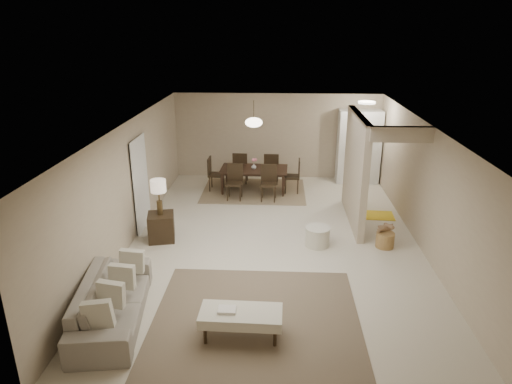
# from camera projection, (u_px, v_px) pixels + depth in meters

# --- Properties ---
(floor) EXTENTS (9.00, 9.00, 0.00)m
(floor) POSITION_uv_depth(u_px,v_px,m) (274.00, 242.00, 9.65)
(floor) COLOR beige
(floor) RESTS_ON ground
(ceiling) EXTENTS (9.00, 9.00, 0.00)m
(ceiling) POSITION_uv_depth(u_px,v_px,m) (276.00, 125.00, 8.79)
(ceiling) COLOR white
(ceiling) RESTS_ON back_wall
(back_wall) EXTENTS (6.00, 0.00, 6.00)m
(back_wall) POSITION_uv_depth(u_px,v_px,m) (277.00, 136.00, 13.44)
(back_wall) COLOR tan
(back_wall) RESTS_ON floor
(left_wall) EXTENTS (0.00, 9.00, 9.00)m
(left_wall) POSITION_uv_depth(u_px,v_px,m) (129.00, 184.00, 9.36)
(left_wall) COLOR tan
(left_wall) RESTS_ON floor
(right_wall) EXTENTS (0.00, 9.00, 9.00)m
(right_wall) POSITION_uv_depth(u_px,v_px,m) (426.00, 189.00, 9.08)
(right_wall) COLOR tan
(right_wall) RESTS_ON floor
(partition) EXTENTS (0.15, 2.50, 2.50)m
(partition) POSITION_uv_depth(u_px,v_px,m) (355.00, 170.00, 10.31)
(partition) COLOR tan
(partition) RESTS_ON floor
(doorway) EXTENTS (0.04, 0.90, 2.04)m
(doorway) POSITION_uv_depth(u_px,v_px,m) (140.00, 185.00, 10.00)
(doorway) COLOR black
(doorway) RESTS_ON floor
(pantry_cabinet) EXTENTS (1.20, 0.55, 2.10)m
(pantry_cabinet) POSITION_uv_depth(u_px,v_px,m) (359.00, 147.00, 13.07)
(pantry_cabinet) COLOR white
(pantry_cabinet) RESTS_ON floor
(flush_light) EXTENTS (0.44, 0.44, 0.05)m
(flush_light) POSITION_uv_depth(u_px,v_px,m) (367.00, 102.00, 11.70)
(flush_light) COLOR white
(flush_light) RESTS_ON ceiling
(living_rug) EXTENTS (3.20, 3.20, 0.01)m
(living_rug) POSITION_uv_depth(u_px,v_px,m) (256.00, 324.00, 6.98)
(living_rug) COLOR brown
(living_rug) RESTS_ON floor
(sofa) EXTENTS (2.39, 1.21, 0.67)m
(sofa) POSITION_uv_depth(u_px,v_px,m) (112.00, 301.00, 6.97)
(sofa) COLOR gray
(sofa) RESTS_ON floor
(ottoman_bench) EXTENTS (1.20, 0.57, 0.43)m
(ottoman_bench) POSITION_uv_depth(u_px,v_px,m) (241.00, 316.00, 6.59)
(ottoman_bench) COLOR beige
(ottoman_bench) RESTS_ON living_rug
(side_table) EXTENTS (0.63, 0.63, 0.59)m
(side_table) POSITION_uv_depth(u_px,v_px,m) (161.00, 227.00, 9.66)
(side_table) COLOR black
(side_table) RESTS_ON floor
(table_lamp) EXTENTS (0.32, 0.32, 0.76)m
(table_lamp) POSITION_uv_depth(u_px,v_px,m) (158.00, 189.00, 9.36)
(table_lamp) COLOR #4C3B20
(table_lamp) RESTS_ON side_table
(round_pouf) EXTENTS (0.52, 0.52, 0.40)m
(round_pouf) POSITION_uv_depth(u_px,v_px,m) (317.00, 237.00, 9.43)
(round_pouf) COLOR beige
(round_pouf) RESTS_ON floor
(wicker_basket) EXTENTS (0.49, 0.49, 0.32)m
(wicker_basket) POSITION_uv_depth(u_px,v_px,m) (385.00, 240.00, 9.38)
(wicker_basket) COLOR #9A6B3D
(wicker_basket) RESTS_ON floor
(dining_rug) EXTENTS (2.80, 2.10, 0.01)m
(dining_rug) POSITION_uv_depth(u_px,v_px,m) (254.00, 191.00, 12.64)
(dining_rug) COLOR #897855
(dining_rug) RESTS_ON floor
(dining_table) EXTENTS (1.85, 1.08, 0.64)m
(dining_table) POSITION_uv_depth(u_px,v_px,m) (254.00, 180.00, 12.54)
(dining_table) COLOR black
(dining_table) RESTS_ON dining_rug
(dining_chairs) EXTENTS (2.51, 1.85, 0.93)m
(dining_chairs) POSITION_uv_depth(u_px,v_px,m) (254.00, 175.00, 12.49)
(dining_chairs) COLOR black
(dining_chairs) RESTS_ON dining_rug
(vase) EXTENTS (0.19, 0.19, 0.15)m
(vase) POSITION_uv_depth(u_px,v_px,m) (254.00, 166.00, 12.40)
(vase) COLOR silver
(vase) RESTS_ON dining_table
(yellow_mat) EXTENTS (1.00, 0.65, 0.01)m
(yellow_mat) POSITION_uv_depth(u_px,v_px,m) (373.00, 215.00, 11.01)
(yellow_mat) COLOR yellow
(yellow_mat) RESTS_ON floor
(pendant_light) EXTENTS (0.46, 0.46, 0.71)m
(pendant_light) POSITION_uv_depth(u_px,v_px,m) (254.00, 122.00, 11.99)
(pendant_light) COLOR #4C3B20
(pendant_light) RESTS_ON ceiling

